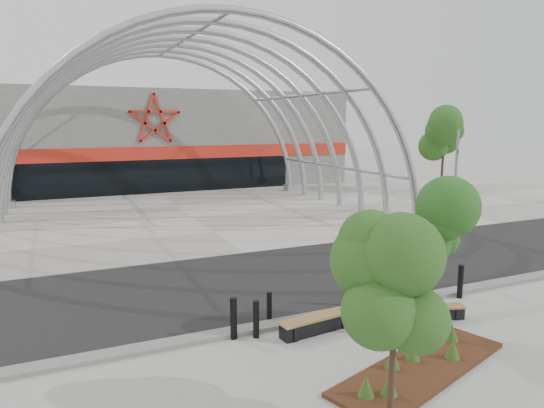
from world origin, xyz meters
TOP-DOWN VIEW (x-y plane):
  - ground at (0.00, 0.00)m, footprint 140.00×140.00m
  - road at (0.00, 3.50)m, footprint 140.00×7.00m
  - forecourt at (0.00, 15.50)m, footprint 60.00×17.00m
  - kerb at (0.00, -0.25)m, footprint 60.00×0.50m
  - arena_building at (0.00, 33.45)m, footprint 34.00×15.24m
  - vault_canopy at (0.00, 15.50)m, footprint 20.80×15.80m
  - planting_bed at (0.19, -3.71)m, footprint 5.20×3.01m
  - signal_pole at (12.74, 8.21)m, footprint 0.25×0.72m
  - street_tree_0 at (-1.51, -4.90)m, footprint 1.63×1.63m
  - street_tree_1 at (1.60, -2.43)m, footprint 1.62×1.62m
  - bench_0 at (-0.94, -1.02)m, footprint 2.18×0.73m
  - bench_1 at (2.50, -1.59)m, footprint 1.83×0.91m
  - bollard_0 at (-3.07, -0.50)m, footprint 0.18×0.18m
  - bollard_1 at (-2.51, -0.67)m, footprint 0.16×0.16m
  - bollard_2 at (-1.83, 0.05)m, footprint 0.14×0.14m
  - bollard_3 at (0.92, 0.16)m, footprint 0.17×0.17m
  - bollard_4 at (4.45, -0.64)m, footprint 0.17×0.17m
  - bg_tree_1 at (21.00, 18.00)m, footprint 2.70×2.70m

SIDE VIEW (x-z plane):
  - ground at x=0.00m, z-range 0.00..0.00m
  - road at x=0.00m, z-range 0.00..0.02m
  - vault_canopy at x=0.00m, z-range -10.16..10.20m
  - forecourt at x=0.00m, z-range 0.00..0.04m
  - kerb at x=0.00m, z-range 0.00..0.12m
  - planting_bed at x=0.19m, z-range -0.14..0.39m
  - bench_1 at x=2.50m, z-range 0.00..0.37m
  - bench_0 at x=-0.94m, z-range -0.01..0.44m
  - bollard_2 at x=-1.83m, z-range 0.00..0.88m
  - bollard_1 at x=-2.51m, z-range 0.00..0.99m
  - bollard_3 at x=0.92m, z-range 0.00..1.05m
  - bollard_4 at x=4.45m, z-range 0.00..1.08m
  - bollard_0 at x=-3.07m, z-range 0.00..1.10m
  - signal_pole at x=12.74m, z-range 0.12..5.22m
  - street_tree_0 at x=-1.51m, z-range 0.82..4.54m
  - street_tree_1 at x=1.60m, z-range 0.84..4.68m
  - arena_building at x=0.00m, z-range -0.01..7.99m
  - bg_tree_1 at x=21.00m, z-range 1.29..7.20m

